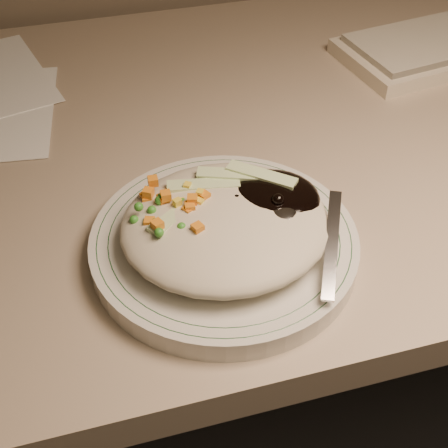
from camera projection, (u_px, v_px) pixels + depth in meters
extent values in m
cube|color=gray|center=(263.00, 137.00, 0.77)|extent=(1.40, 0.70, 0.04)
cylinder|color=silver|center=(224.00, 244.00, 0.59)|extent=(0.25, 0.25, 0.02)
torus|color=#144723|center=(224.00, 237.00, 0.58)|extent=(0.24, 0.24, 0.00)
torus|color=#144723|center=(224.00, 237.00, 0.58)|extent=(0.22, 0.22, 0.00)
ellipsoid|color=#BEB59A|center=(225.00, 224.00, 0.56)|extent=(0.19, 0.18, 0.04)
ellipsoid|color=black|center=(268.00, 201.00, 0.58)|extent=(0.10, 0.09, 0.03)
ellipsoid|color=orange|center=(172.00, 217.00, 0.57)|extent=(0.08, 0.08, 0.02)
sphere|color=black|center=(237.00, 200.00, 0.57)|extent=(0.01, 0.01, 0.01)
sphere|color=black|center=(264.00, 191.00, 0.58)|extent=(0.01, 0.01, 0.01)
sphere|color=black|center=(291.00, 188.00, 0.57)|extent=(0.01, 0.01, 0.01)
sphere|color=black|center=(279.00, 185.00, 0.59)|extent=(0.01, 0.01, 0.01)
sphere|color=black|center=(278.00, 200.00, 0.56)|extent=(0.01, 0.01, 0.01)
sphere|color=black|center=(264.00, 196.00, 0.57)|extent=(0.01, 0.01, 0.01)
sphere|color=black|center=(272.00, 187.00, 0.58)|extent=(0.01, 0.01, 0.01)
cube|color=orange|center=(166.00, 196.00, 0.56)|extent=(0.01, 0.01, 0.01)
cube|color=orange|center=(189.00, 217.00, 0.55)|extent=(0.01, 0.01, 0.01)
cube|color=orange|center=(148.00, 193.00, 0.57)|extent=(0.01, 0.01, 0.01)
cube|color=orange|center=(192.00, 200.00, 0.56)|extent=(0.01, 0.01, 0.01)
cube|color=orange|center=(190.00, 208.00, 0.55)|extent=(0.01, 0.01, 0.01)
cube|color=orange|center=(146.00, 197.00, 0.58)|extent=(0.01, 0.01, 0.01)
cube|color=orange|center=(163.00, 199.00, 0.56)|extent=(0.01, 0.01, 0.01)
cube|color=orange|center=(188.00, 211.00, 0.55)|extent=(0.01, 0.01, 0.01)
cube|color=orange|center=(204.00, 197.00, 0.56)|extent=(0.01, 0.01, 0.01)
cube|color=orange|center=(153.00, 181.00, 0.57)|extent=(0.01, 0.01, 0.01)
cube|color=orange|center=(157.00, 225.00, 0.53)|extent=(0.01, 0.01, 0.01)
cube|color=orange|center=(198.00, 228.00, 0.53)|extent=(0.01, 0.01, 0.01)
cube|color=orange|center=(150.00, 223.00, 0.55)|extent=(0.01, 0.01, 0.01)
cube|color=orange|center=(148.00, 200.00, 0.57)|extent=(0.01, 0.01, 0.01)
sphere|color=#388C28|center=(187.00, 205.00, 0.56)|extent=(0.01, 0.01, 0.01)
sphere|color=#388C28|center=(159.00, 233.00, 0.53)|extent=(0.01, 0.01, 0.01)
sphere|color=#388C28|center=(152.00, 210.00, 0.56)|extent=(0.01, 0.01, 0.01)
sphere|color=#388C28|center=(139.00, 207.00, 0.55)|extent=(0.01, 0.01, 0.01)
sphere|color=#388C28|center=(183.00, 202.00, 0.57)|extent=(0.01, 0.01, 0.01)
sphere|color=#388C28|center=(198.00, 227.00, 0.55)|extent=(0.01, 0.01, 0.01)
sphere|color=#388C28|center=(172.00, 214.00, 0.56)|extent=(0.01, 0.01, 0.01)
sphere|color=#388C28|center=(169.00, 230.00, 0.55)|extent=(0.01, 0.01, 0.01)
sphere|color=#388C28|center=(134.00, 220.00, 0.55)|extent=(0.01, 0.01, 0.01)
sphere|color=#388C28|center=(161.00, 198.00, 0.56)|extent=(0.01, 0.01, 0.01)
sphere|color=#388C28|center=(159.00, 200.00, 0.56)|extent=(0.01, 0.01, 0.01)
sphere|color=#388C28|center=(156.00, 223.00, 0.55)|extent=(0.01, 0.01, 0.01)
sphere|color=#388C28|center=(182.00, 227.00, 0.54)|extent=(0.01, 0.01, 0.01)
sphere|color=#388C28|center=(204.00, 188.00, 0.58)|extent=(0.01, 0.01, 0.01)
cube|color=yellow|center=(182.00, 203.00, 0.56)|extent=(0.01, 0.01, 0.01)
cube|color=yellow|center=(200.00, 202.00, 0.56)|extent=(0.01, 0.01, 0.01)
cube|color=yellow|center=(169.00, 203.00, 0.57)|extent=(0.01, 0.01, 0.01)
cube|color=yellow|center=(177.00, 203.00, 0.56)|extent=(0.01, 0.01, 0.01)
cube|color=yellow|center=(173.00, 215.00, 0.56)|extent=(0.01, 0.01, 0.01)
cube|color=yellow|center=(200.00, 194.00, 0.56)|extent=(0.01, 0.01, 0.01)
cube|color=yellow|center=(187.00, 187.00, 0.57)|extent=(0.01, 0.01, 0.01)
cube|color=yellow|center=(183.00, 214.00, 0.56)|extent=(0.01, 0.01, 0.01)
cube|color=#B2D18C|center=(203.00, 185.00, 0.58)|extent=(0.07, 0.03, 0.00)
cube|color=#B2D18C|center=(233.00, 174.00, 0.59)|extent=(0.07, 0.04, 0.00)
cube|color=#B2D18C|center=(179.00, 213.00, 0.55)|extent=(0.06, 0.05, 0.00)
cube|color=#B2D18C|center=(262.00, 175.00, 0.58)|extent=(0.06, 0.06, 0.00)
cube|color=#B2D18C|center=(232.00, 218.00, 0.55)|extent=(0.07, 0.04, 0.00)
ellipsoid|color=silver|center=(279.00, 209.00, 0.56)|extent=(0.05, 0.06, 0.01)
cube|color=silver|center=(332.00, 243.00, 0.54)|extent=(0.06, 0.11, 0.03)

